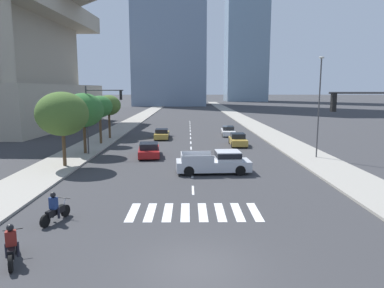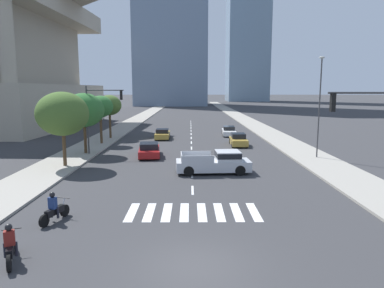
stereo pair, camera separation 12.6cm
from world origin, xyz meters
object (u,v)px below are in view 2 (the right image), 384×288
object	(u,v)px
street_lamp_east	(320,101)
street_tree_nearest	(62,114)
sedan_red_0	(149,150)
sedan_white_2	(229,131)
sedan_gold_3	(238,140)
motorcycle_trailing	(10,247)
street_tree_fourth	(109,105)
motorcycle_lead	(54,210)
pickup_truck	(217,162)
traffic_signal_near	(376,127)
street_tree_second	(84,110)
traffic_signal_far	(100,108)
street_tree_third	(100,107)
sedan_gold_1	(162,134)

from	to	relation	value
street_lamp_east	street_tree_nearest	size ratio (longest dim) A/B	1.51
sedan_red_0	sedan_white_2	distance (m)	17.80
sedan_gold_3	motorcycle_trailing	bearing A→B (deg)	-22.85
street_tree_fourth	motorcycle_lead	bearing A→B (deg)	-82.69
pickup_truck	traffic_signal_near	size ratio (longest dim) A/B	0.89
street_tree_second	sedan_white_2	bearing A→B (deg)	42.67
sedan_white_2	street_tree_second	world-z (taller)	street_tree_second
pickup_truck	street_tree_second	distance (m)	14.80
traffic_signal_far	street_tree_third	bearing A→B (deg)	103.91
pickup_truck	street_lamp_east	world-z (taller)	street_lamp_east
motorcycle_trailing	sedan_white_2	world-z (taller)	motorcycle_trailing
motorcycle_lead	street_tree_fourth	bearing A→B (deg)	25.13
motorcycle_trailing	street_lamp_east	world-z (taller)	street_lamp_east
street_tree_second	motorcycle_lead	bearing A→B (deg)	-78.31
traffic_signal_far	street_tree_fourth	distance (m)	11.23
motorcycle_lead	motorcycle_trailing	world-z (taller)	same
street_tree_nearest	street_tree_third	size ratio (longest dim) A/B	1.10
street_lamp_east	street_tree_second	distance (m)	21.79
motorcycle_lead	sedan_gold_1	distance (m)	28.82
street_lamp_east	sedan_red_0	bearing A→B (deg)	175.38
sedan_white_2	sedan_gold_3	distance (m)	8.80
sedan_white_2	street_lamp_east	distance (m)	18.25
motorcycle_lead	street_tree_fourth	distance (m)	28.91
traffic_signal_near	sedan_white_2	bearing A→B (deg)	-83.18
sedan_gold_1	street_tree_fourth	world-z (taller)	street_tree_fourth
sedan_gold_3	traffic_signal_far	distance (m)	15.56
traffic_signal_far	sedan_gold_1	bearing A→B (deg)	66.29
sedan_white_2	traffic_signal_near	world-z (taller)	traffic_signal_near
sedan_gold_3	street_tree_fourth	size ratio (longest dim) A/B	0.78
sedan_gold_1	traffic_signal_near	size ratio (longest dim) A/B	0.71
sedan_gold_3	traffic_signal_near	bearing A→B (deg)	10.27
street_tree_nearest	street_tree_fourth	distance (m)	16.53
sedan_gold_1	traffic_signal_far	size ratio (longest dim) A/B	0.70
motorcycle_lead	sedan_gold_1	size ratio (longest dim) A/B	0.45
street_tree_second	motorcycle_trailing	bearing A→B (deg)	-80.65
sedan_gold_1	sedan_white_2	bearing A→B (deg)	-71.26
motorcycle_trailing	sedan_gold_1	xyz separation A→B (m)	(3.04, 32.63, 0.00)
sedan_gold_3	street_lamp_east	bearing A→B (deg)	39.40
motorcycle_lead	sedan_gold_1	world-z (taller)	motorcycle_lead
street_tree_second	street_tree_fourth	bearing A→B (deg)	90.00
sedan_red_0	street_lamp_east	bearing A→B (deg)	-100.34
sedan_gold_1	street_tree_second	world-z (taller)	street_tree_second
street_tree_nearest	street_tree_third	bearing A→B (deg)	90.00
sedan_red_0	street_lamp_east	distance (m)	16.10
motorcycle_lead	traffic_signal_far	world-z (taller)	traffic_signal_far
sedan_white_2	sedan_gold_3	size ratio (longest dim) A/B	1.14
motorcycle_trailing	sedan_gold_3	distance (m)	29.58
motorcycle_lead	sedan_red_0	world-z (taller)	motorcycle_lead
motorcycle_trailing	pickup_truck	world-z (taller)	pickup_truck
motorcycle_lead	street_tree_second	bearing A→B (deg)	29.51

